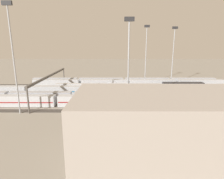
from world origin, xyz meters
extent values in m
plane|color=gray|center=(0.00, 0.00, 0.00)|extent=(400.00, 400.00, 0.00)
cube|color=#3D3833|center=(0.00, -20.00, 0.06)|extent=(140.00, 2.80, 0.12)
cube|color=#3D3833|center=(0.00, -15.00, 0.06)|extent=(140.00, 2.80, 0.12)
cube|color=#3D3833|center=(0.00, -10.00, 0.06)|extent=(140.00, 2.80, 0.12)
cube|color=#3D3833|center=(0.00, -5.00, 0.06)|extent=(140.00, 2.80, 0.12)
cube|color=#3D3833|center=(0.00, 0.00, 0.06)|extent=(140.00, 2.80, 0.12)
cube|color=#3D3833|center=(0.00, 5.00, 0.06)|extent=(140.00, 2.80, 0.12)
cube|color=#3D3833|center=(0.00, 10.00, 0.06)|extent=(140.00, 2.80, 0.12)
cube|color=#4C443D|center=(0.00, 15.00, 0.06)|extent=(140.00, 2.80, 0.12)
cube|color=#3D3833|center=(0.00, 20.00, 0.06)|extent=(140.00, 2.80, 0.12)
cube|color=#B7BABF|center=(-20.96, 15.00, 2.02)|extent=(23.00, 3.00, 3.80)
cube|color=maroon|center=(-20.96, 15.00, 1.73)|extent=(22.40, 3.06, 0.36)
cube|color=#B7BABF|center=(3.24, 15.00, 2.02)|extent=(23.00, 3.00, 3.80)
cube|color=maroon|center=(3.24, 15.00, 1.85)|extent=(22.40, 3.06, 0.36)
cube|color=#B7BABF|center=(27.44, 15.00, 2.02)|extent=(23.00, 3.00, 3.80)
cube|color=maroon|center=(27.44, 15.00, 1.75)|extent=(22.40, 3.06, 0.36)
cube|color=#A8AAB2|center=(-25.63, 10.00, 2.02)|extent=(23.00, 3.00, 3.80)
cube|color=#A8AAB2|center=(-1.43, 10.00, 2.02)|extent=(23.00, 3.00, 3.80)
cube|color=#A8AAB2|center=(22.77, 10.00, 2.02)|extent=(23.00, 3.00, 3.80)
cube|color=#A8AAB2|center=(-46.52, -20.00, 2.02)|extent=(23.00, 3.00, 3.80)
cube|color=#1E6B9E|center=(-46.52, -20.00, 1.75)|extent=(22.40, 3.06, 0.36)
cube|color=#A8AAB2|center=(-22.32, -20.00, 2.02)|extent=(23.00, 3.00, 3.80)
cube|color=#1E6B9E|center=(-22.32, -20.00, 1.88)|extent=(22.40, 3.06, 0.36)
cube|color=#A8AAB2|center=(1.88, -20.00, 2.02)|extent=(23.00, 3.00, 3.80)
cube|color=#1E6B9E|center=(1.88, -20.00, 1.51)|extent=(22.40, 3.06, 0.36)
cube|color=#A8AAB2|center=(26.08, -20.00, 2.02)|extent=(23.00, 3.00, 3.80)
cube|color=#1E6B9E|center=(26.08, -20.00, 1.85)|extent=(22.40, 3.06, 0.36)
cube|color=#B7BABF|center=(-48.34, -15.00, 2.02)|extent=(23.00, 3.00, 3.80)
cube|color=#B7BABF|center=(-24.14, -15.00, 2.02)|extent=(23.00, 3.00, 3.80)
cube|color=#B7BABF|center=(0.06, -15.00, 2.02)|extent=(23.00, 3.00, 3.80)
cube|color=#B7BABF|center=(24.26, -15.00, 2.02)|extent=(23.00, 3.00, 3.80)
cube|color=black|center=(-35.90, -5.00, 2.32)|extent=(18.00, 3.00, 4.40)
cube|color=silver|center=(-14.20, -5.00, 2.02)|extent=(23.00, 3.00, 3.80)
cube|color=maroon|center=(-14.20, -5.00, 1.57)|extent=(22.40, 3.06, 0.36)
cube|color=silver|center=(10.00, -5.00, 2.02)|extent=(23.00, 3.00, 3.80)
cube|color=maroon|center=(10.00, -5.00, 1.77)|extent=(22.40, 3.06, 0.36)
cube|color=#B7BABF|center=(-28.30, 0.00, 2.02)|extent=(23.00, 3.00, 3.80)
cube|color=#1E6B9E|center=(-28.30, 0.00, 2.01)|extent=(22.40, 3.06, 0.36)
cube|color=#B7BABF|center=(-4.10, 0.00, 2.02)|extent=(23.00, 3.00, 3.80)
cube|color=#1E6B9E|center=(-4.10, 0.00, 1.63)|extent=(22.40, 3.06, 0.36)
cube|color=#B7BABF|center=(20.10, 0.00, 2.02)|extent=(23.00, 3.00, 3.80)
cube|color=#1E6B9E|center=(20.10, 0.00, 1.83)|extent=(22.40, 3.06, 0.36)
cube|color=#1E6B9E|center=(44.30, 0.00, 1.52)|extent=(22.40, 3.06, 0.36)
cylinder|color=#9EA0A5|center=(-35.96, -22.58, 14.38)|extent=(0.44, 0.44, 28.75)
cube|color=#262628|center=(-35.96, -22.58, 29.35)|extent=(2.80, 0.70, 1.20)
cylinder|color=#9EA0A5|center=(24.99, 22.09, 15.87)|extent=(0.44, 0.44, 31.75)
cube|color=#262628|center=(24.99, 22.09, 32.35)|extent=(2.80, 0.70, 1.20)
cylinder|color=#9EA0A5|center=(-21.93, -23.90, 14.82)|extent=(0.44, 0.44, 29.63)
cube|color=#262628|center=(-21.93, -23.90, 30.23)|extent=(2.80, 0.70, 1.20)
cylinder|color=#9EA0A5|center=(-8.84, 23.18, 13.70)|extent=(0.44, 0.44, 27.39)
cube|color=#262628|center=(-8.84, 23.18, 27.99)|extent=(2.80, 0.70, 1.20)
cylinder|color=#4C4742|center=(22.06, -22.10, 4.00)|extent=(0.50, 0.50, 8.00)
cylinder|color=#4C4742|center=(22.06, 22.10, 4.00)|extent=(0.50, 0.50, 8.00)
cube|color=#4C4742|center=(22.06, 0.00, 8.40)|extent=(0.70, 45.00, 0.80)
cube|color=#9E9389|center=(-17.57, 46.03, 6.40)|extent=(40.04, 17.61, 12.80)
camera|label=1|loc=(-4.29, 78.06, 21.37)|focal=30.24mm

